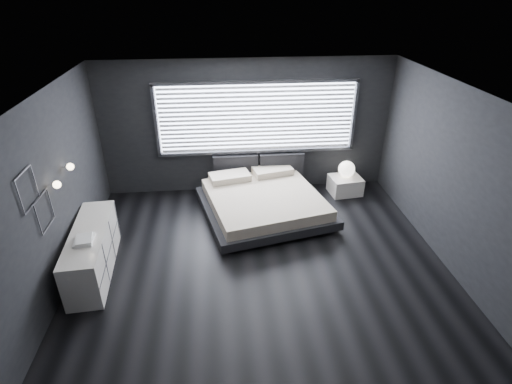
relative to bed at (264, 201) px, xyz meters
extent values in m
plane|color=black|center=(-0.22, -1.59, -0.28)|extent=(6.00, 6.00, 0.00)
plane|color=white|center=(-0.22, -1.59, 2.52)|extent=(6.00, 6.00, 0.00)
cube|color=black|center=(-0.22, 1.16, 1.12)|extent=(6.00, 0.04, 2.80)
cube|color=black|center=(-0.22, -4.34, 1.12)|extent=(6.00, 0.04, 2.80)
cube|color=black|center=(-3.22, -1.59, 1.12)|extent=(0.04, 5.50, 2.80)
cube|color=black|center=(2.78, -1.59, 1.12)|extent=(0.04, 5.50, 2.80)
cube|color=white|center=(-0.02, 1.14, 1.33)|extent=(4.00, 0.02, 1.38)
cube|color=#47474C|center=(-2.06, 1.11, 1.33)|extent=(0.06, 0.08, 1.48)
cube|color=#47474C|center=(2.02, 1.11, 1.33)|extent=(0.06, 0.08, 1.48)
cube|color=#47474C|center=(-0.02, 1.11, 2.06)|extent=(4.14, 0.08, 0.06)
cube|color=#47474C|center=(-0.02, 1.11, 0.60)|extent=(4.14, 0.08, 0.06)
cube|color=white|center=(-0.02, 1.08, 1.33)|extent=(3.94, 0.03, 1.32)
cube|color=black|center=(-0.49, 1.05, 0.29)|extent=(0.96, 0.16, 0.52)
cube|color=black|center=(0.51, 1.05, 0.29)|extent=(0.96, 0.16, 0.52)
cylinder|color=silver|center=(-3.17, -1.54, 1.32)|extent=(0.10, 0.02, 0.02)
sphere|color=#FFE5B7|center=(-3.10, -1.54, 1.32)|extent=(0.11, 0.11, 0.11)
cylinder|color=silver|center=(-3.17, -0.94, 1.32)|extent=(0.10, 0.02, 0.02)
sphere|color=#FFE5B7|center=(-3.10, -0.94, 1.32)|extent=(0.11, 0.11, 0.11)
cube|color=#47474C|center=(-3.20, -2.14, 1.80)|extent=(0.01, 0.46, 0.02)
cube|color=#47474C|center=(-3.20, -2.14, 1.34)|extent=(0.01, 0.46, 0.02)
cube|color=#47474C|center=(-3.20, -1.91, 1.57)|extent=(0.01, 0.02, 0.46)
cube|color=#47474C|center=(-3.20, -2.37, 1.57)|extent=(0.01, 0.02, 0.46)
cube|color=#47474C|center=(-3.20, -1.89, 1.33)|extent=(0.01, 0.46, 0.02)
cube|color=#47474C|center=(-3.20, -1.89, 0.87)|extent=(0.01, 0.46, 0.02)
cube|color=#47474C|center=(-3.20, -1.66, 1.10)|extent=(0.01, 0.02, 0.46)
cube|color=#47474C|center=(-3.20, -2.12, 1.10)|extent=(0.01, 0.02, 0.46)
cube|color=black|center=(-0.76, -1.13, -0.23)|extent=(0.15, 0.15, 0.08)
cube|color=black|center=(1.17, -0.68, -0.23)|extent=(0.15, 0.15, 0.08)
cube|color=black|center=(-1.15, 0.60, -0.23)|extent=(0.15, 0.15, 0.08)
cube|color=black|center=(0.78, 1.04, -0.23)|extent=(0.15, 0.15, 0.08)
cube|color=black|center=(0.01, -0.04, -0.11)|extent=(2.73, 2.65, 0.17)
cube|color=#BBAD95|center=(0.01, -0.04, 0.08)|extent=(2.45, 2.45, 0.21)
cube|color=beige|center=(-0.63, 0.65, 0.25)|extent=(0.89, 0.61, 0.14)
cube|color=beige|center=(0.28, 0.86, 0.25)|extent=(0.89, 0.61, 0.14)
cube|color=silver|center=(1.86, 0.69, -0.09)|extent=(0.70, 0.61, 0.38)
sphere|color=white|center=(1.86, 0.74, 0.27)|extent=(0.35, 0.35, 0.35)
cube|color=silver|center=(-2.87, -1.46, 0.10)|extent=(0.65, 1.89, 0.74)
cube|color=#47474C|center=(-2.61, -1.44, 0.10)|extent=(0.13, 1.84, 0.72)
cube|color=white|center=(-2.85, -1.72, 0.49)|extent=(0.29, 0.37, 0.04)
cube|color=white|center=(-2.84, -1.74, 0.52)|extent=(0.28, 0.34, 0.03)
camera|label=1|loc=(-0.80, -6.74, 3.89)|focal=28.00mm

